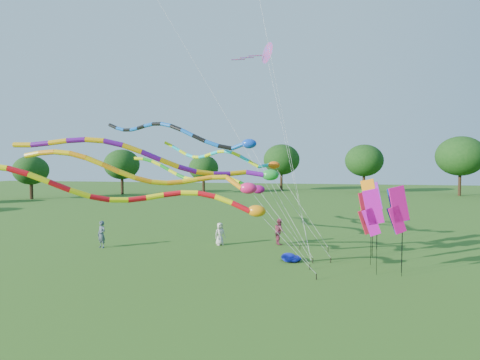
% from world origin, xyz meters
% --- Properties ---
extents(ground, '(160.00, 160.00, 0.00)m').
position_xyz_m(ground, '(0.00, 0.00, 0.00)').
color(ground, '#255616').
rests_on(ground, ground).
extents(tree_ring, '(116.97, 117.81, 9.17)m').
position_xyz_m(tree_ring, '(-1.41, -5.15, 5.23)').
color(tree_ring, '#382314').
rests_on(tree_ring, ground).
extents(tube_kite_red, '(13.74, 4.99, 6.38)m').
position_xyz_m(tube_kite_red, '(-4.38, -0.81, 4.21)').
color(tube_kite_red, black).
rests_on(tube_kite_red, ground).
extents(tube_kite_orange, '(14.24, 3.46, 7.05)m').
position_xyz_m(tube_kite_orange, '(-4.93, 1.56, 5.11)').
color(tube_kite_orange, black).
rests_on(tube_kite_orange, ground).
extents(tube_kite_purple, '(16.25, 4.86, 7.77)m').
position_xyz_m(tube_kite_purple, '(-4.70, 2.22, 5.86)').
color(tube_kite_purple, black).
rests_on(tube_kite_purple, ground).
extents(tube_kite_blue, '(15.75, 6.69, 9.39)m').
position_xyz_m(tube_kite_blue, '(-6.02, 7.80, 7.65)').
color(tube_kite_blue, black).
rests_on(tube_kite_blue, ground).
extents(tube_kite_cyan, '(12.26, 3.99, 7.82)m').
position_xyz_m(tube_kite_cyan, '(-3.28, 9.52, 6.08)').
color(tube_kite_cyan, black).
rests_on(tube_kite_cyan, ground).
extents(tube_kite_green, '(13.75, 5.42, 6.77)m').
position_xyz_m(tube_kite_green, '(-5.19, 10.75, 4.59)').
color(tube_kite_green, black).
rests_on(tube_kite_green, ground).
extents(delta_kite_high_c, '(5.23, 4.37, 13.72)m').
position_xyz_m(delta_kite_high_c, '(-0.46, 7.42, 12.84)').
color(delta_kite_high_c, black).
rests_on(delta_kite_high_c, ground).
extents(banner_pole_blue_b, '(1.16, 0.22, 4.57)m').
position_xyz_m(banner_pole_blue_b, '(6.94, 3.41, 3.31)').
color(banner_pole_blue_b, black).
rests_on(banner_pole_blue_b, ground).
extents(banner_pole_red, '(1.13, 0.44, 4.26)m').
position_xyz_m(banner_pole_red, '(5.58, 4.63, 3.00)').
color(banner_pole_red, black).
rests_on(banner_pole_red, ground).
extents(banner_pole_magenta_a, '(1.16, 0.19, 4.50)m').
position_xyz_m(banner_pole_magenta_a, '(5.59, 2.79, 3.24)').
color(banner_pole_magenta_a, black).
rests_on(banner_pole_magenta_a, ground).
extents(banner_pole_green, '(1.16, 0.12, 4.21)m').
position_xyz_m(banner_pole_green, '(5.99, 7.07, 2.95)').
color(banner_pole_green, black).
rests_on(banner_pole_green, ground).
extents(banner_pole_violet, '(1.11, 0.51, 4.51)m').
position_xyz_m(banner_pole_violet, '(6.57, 8.97, 3.25)').
color(banner_pole_violet, black).
rests_on(banner_pole_violet, ground).
extents(banner_pole_magenta_b, '(1.14, 0.40, 4.68)m').
position_xyz_m(banner_pole_magenta_b, '(6.83, 2.66, 3.41)').
color(banner_pole_magenta_b, black).
rests_on(banner_pole_magenta_b, ground).
extents(banner_pole_orange, '(1.10, 0.54, 4.82)m').
position_xyz_m(banner_pole_orange, '(5.96, 6.59, 3.56)').
color(banner_pole_orange, black).
rests_on(banner_pole_orange, ground).
extents(blue_nylon_heap, '(1.13, 1.69, 0.47)m').
position_xyz_m(blue_nylon_heap, '(1.52, 4.64, 0.22)').
color(blue_nylon_heap, '#0D17A9').
rests_on(blue_nylon_heap, ground).
extents(person_a, '(0.91, 0.88, 1.57)m').
position_xyz_m(person_a, '(-3.74, 8.41, 0.78)').
color(person_a, beige).
rests_on(person_a, ground).
extents(person_b, '(0.78, 0.66, 1.82)m').
position_xyz_m(person_b, '(-11.46, 6.25, 0.91)').
color(person_b, '#414E5C').
rests_on(person_b, ground).
extents(person_c, '(0.95, 1.07, 1.82)m').
position_xyz_m(person_c, '(0.33, 9.43, 0.91)').
color(person_c, '#92354C').
rests_on(person_c, ground).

